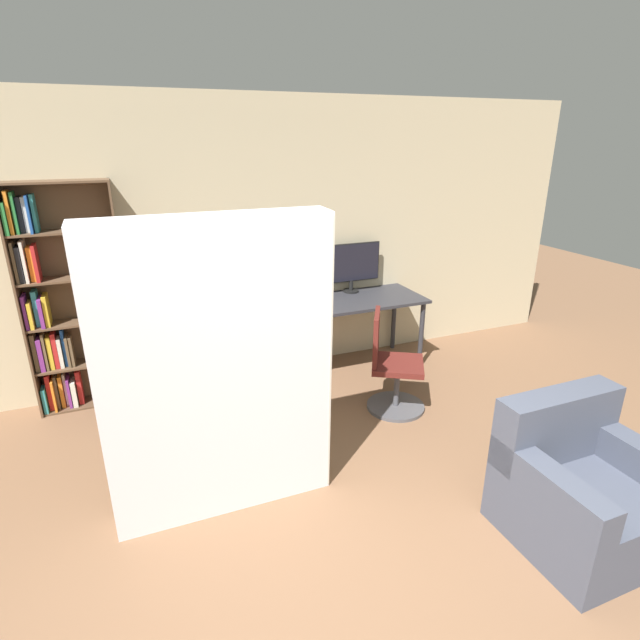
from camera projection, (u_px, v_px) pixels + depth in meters
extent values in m
cube|color=#C6B793|center=(220.00, 244.00, 4.76)|extent=(8.00, 0.06, 2.70)
cube|color=#2D2D33|center=(353.00, 301.00, 5.09)|extent=(1.44, 0.69, 0.03)
cylinder|color=#2D2D33|center=(303.00, 355.00, 4.74)|extent=(0.05, 0.05, 0.73)
cylinder|color=#2D2D33|center=(421.00, 335.00, 5.21)|extent=(0.05, 0.05, 0.73)
cylinder|color=#2D2D33|center=(284.00, 335.00, 5.23)|extent=(0.05, 0.05, 0.73)
cylinder|color=#2D2D33|center=(394.00, 318.00, 5.70)|extent=(0.05, 0.05, 0.73)
cylinder|color=black|center=(351.00, 291.00, 5.32)|extent=(0.17, 0.17, 0.02)
cylinder|color=black|center=(351.00, 285.00, 5.30)|extent=(0.04, 0.04, 0.11)
cube|color=black|center=(351.00, 263.00, 5.22)|extent=(0.64, 0.02, 0.41)
cube|color=black|center=(352.00, 263.00, 5.21)|extent=(0.62, 0.03, 0.38)
cylinder|color=#4C4C51|center=(395.00, 406.00, 4.53)|extent=(0.52, 0.52, 0.03)
cylinder|color=#4C4C51|center=(397.00, 386.00, 4.46)|extent=(0.05, 0.05, 0.38)
cube|color=#591E19|center=(398.00, 365.00, 4.39)|extent=(0.60, 0.60, 0.05)
cube|color=#591E19|center=(376.00, 337.00, 4.33)|extent=(0.24, 0.36, 0.45)
cube|color=brown|center=(21.00, 306.00, 4.13)|extent=(0.02, 0.26, 1.99)
cube|color=brown|center=(125.00, 295.00, 4.42)|extent=(0.02, 0.26, 1.99)
cube|color=brown|center=(75.00, 297.00, 4.38)|extent=(0.83, 0.02, 1.99)
cube|color=brown|center=(93.00, 402.00, 4.62)|extent=(0.79, 0.23, 0.02)
cube|color=brown|center=(86.00, 363.00, 4.48)|extent=(0.79, 0.23, 0.02)
cube|color=brown|center=(78.00, 322.00, 4.34)|extent=(0.79, 0.23, 0.02)
cube|color=brown|center=(71.00, 278.00, 4.21)|extent=(0.79, 0.23, 0.02)
cube|color=brown|center=(62.00, 232.00, 4.07)|extent=(0.79, 0.23, 0.02)
cube|color=brown|center=(53.00, 182.00, 3.93)|extent=(0.79, 0.23, 0.02)
cube|color=teal|center=(45.00, 400.00, 4.41)|extent=(0.03, 0.13, 0.23)
cube|color=red|center=(50.00, 390.00, 4.46)|extent=(0.04, 0.16, 0.34)
cube|color=orange|center=(55.00, 393.00, 4.45)|extent=(0.02, 0.19, 0.29)
cube|color=brown|center=(57.00, 391.00, 4.47)|extent=(0.02, 0.13, 0.31)
cube|color=orange|center=(62.00, 389.00, 4.51)|extent=(0.03, 0.16, 0.31)
cube|color=silver|center=(66.00, 388.00, 4.53)|extent=(0.02, 0.13, 0.31)
cube|color=#7A2D84|center=(70.00, 391.00, 4.52)|extent=(0.02, 0.18, 0.27)
cube|color=silver|center=(75.00, 392.00, 4.52)|extent=(0.04, 0.15, 0.24)
cube|color=red|center=(80.00, 386.00, 4.55)|extent=(0.04, 0.13, 0.32)
cube|color=brown|center=(36.00, 351.00, 4.30)|extent=(0.03, 0.19, 0.34)
cube|color=#7A2D84|center=(42.00, 353.00, 4.31)|extent=(0.04, 0.18, 0.29)
cube|color=brown|center=(46.00, 350.00, 4.31)|extent=(0.02, 0.16, 0.33)
cube|color=gold|center=(51.00, 352.00, 4.33)|extent=(0.04, 0.13, 0.30)
cube|color=red|center=(56.00, 349.00, 4.36)|extent=(0.04, 0.15, 0.32)
cube|color=silver|center=(61.00, 352.00, 4.37)|extent=(0.03, 0.13, 0.27)
cube|color=#1E4C9E|center=(65.00, 346.00, 4.39)|extent=(0.02, 0.13, 0.34)
cube|color=brown|center=(68.00, 351.00, 4.38)|extent=(0.02, 0.15, 0.27)
cube|color=brown|center=(72.00, 350.00, 4.40)|extent=(0.02, 0.15, 0.27)
cube|color=#7A2D84|center=(26.00, 311.00, 4.14)|extent=(0.02, 0.17, 0.29)
cube|color=gold|center=(31.00, 315.00, 4.16)|extent=(0.03, 0.14, 0.23)
cube|color=teal|center=(37.00, 308.00, 4.21)|extent=(0.04, 0.14, 0.31)
cube|color=#7A2D84|center=(42.00, 312.00, 4.20)|extent=(0.03, 0.18, 0.25)
cube|color=gold|center=(47.00, 310.00, 4.23)|extent=(0.03, 0.19, 0.26)
cube|color=brown|center=(15.00, 262.00, 4.01)|extent=(0.02, 0.15, 0.34)
cube|color=#232328|center=(20.00, 264.00, 4.03)|extent=(0.03, 0.14, 0.29)
cube|color=silver|center=(25.00, 261.00, 4.04)|extent=(0.02, 0.19, 0.34)
cube|color=orange|center=(32.00, 263.00, 4.07)|extent=(0.04, 0.14, 0.28)
cube|color=red|center=(36.00, 263.00, 4.06)|extent=(0.03, 0.17, 0.30)
cube|color=#287A38|center=(6.00, 218.00, 3.87)|extent=(0.03, 0.17, 0.25)
cube|color=orange|center=(9.00, 212.00, 3.87)|extent=(0.03, 0.13, 0.34)
cube|color=#287A38|center=(15.00, 213.00, 3.90)|extent=(0.02, 0.15, 0.32)
cube|color=#232328|center=(21.00, 214.00, 3.95)|extent=(0.03, 0.14, 0.28)
cube|color=silver|center=(27.00, 214.00, 3.97)|extent=(0.04, 0.13, 0.28)
cube|color=#1E4C9E|center=(30.00, 214.00, 3.92)|extent=(0.02, 0.16, 0.29)
cube|color=teal|center=(35.00, 213.00, 3.97)|extent=(0.03, 0.15, 0.30)
cube|color=silver|center=(219.00, 375.00, 3.02)|extent=(1.39, 0.28, 1.93)
cube|color=beige|center=(324.00, 357.00, 3.26)|extent=(0.01, 0.29, 1.89)
cube|color=#474C5B|center=(584.00, 511.00, 3.01)|extent=(0.85, 0.80, 0.40)
cube|color=#474C5B|center=(557.00, 425.00, 3.12)|extent=(0.85, 0.20, 0.45)
cube|color=#474C5B|center=(549.00, 484.00, 2.78)|extent=(0.16, 0.80, 0.20)
cube|color=#474C5B|center=(635.00, 456.00, 3.03)|extent=(0.16, 0.80, 0.20)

